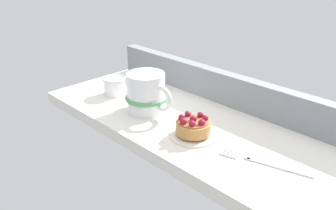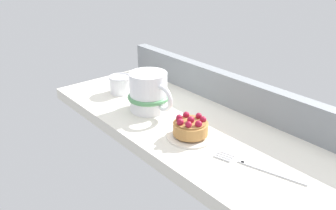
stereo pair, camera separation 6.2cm
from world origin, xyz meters
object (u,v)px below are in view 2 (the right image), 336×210
object	(u,v)px
dessert_fork	(258,167)
dessert_plate	(190,135)
raspberry_tart	(190,127)
sugar_bowl	(120,84)
coffee_mug	(149,93)

from	to	relation	value
dessert_fork	dessert_plate	bearing A→B (deg)	-174.23
raspberry_tart	sugar_bowl	distance (cm)	30.63
coffee_mug	dessert_fork	xyz separation A→B (cm)	(32.72, 0.14, -4.34)
raspberry_tart	coffee_mug	size ratio (longest dim) A/B	0.53
sugar_bowl	dessert_plate	bearing A→B (deg)	-4.14
dessert_plate	dessert_fork	xyz separation A→B (cm)	(16.33, 1.65, -0.12)
coffee_mug	dessert_fork	world-z (taller)	coffee_mug
dessert_plate	coffee_mug	world-z (taller)	coffee_mug
raspberry_tart	dessert_fork	size ratio (longest dim) A/B	0.43
coffee_mug	sugar_bowl	xyz separation A→B (cm)	(-14.17, 0.70, -2.09)
coffee_mug	dessert_fork	distance (cm)	33.01
dessert_plate	dessert_fork	bearing A→B (deg)	5.77
dessert_plate	raspberry_tart	xyz separation A→B (cm)	(-0.01, -0.01, 2.11)
coffee_mug	raspberry_tart	bearing A→B (deg)	-5.30
raspberry_tart	dessert_plate	bearing A→B (deg)	61.02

